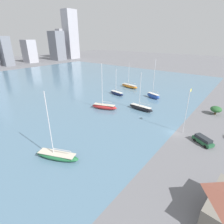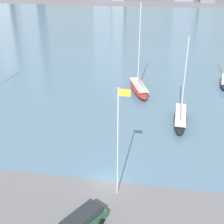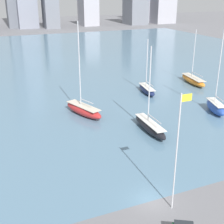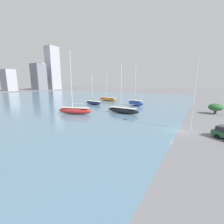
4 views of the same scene
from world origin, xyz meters
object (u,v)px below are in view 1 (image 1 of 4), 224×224
(sailboat_red, at_px, (104,106))
(sailboat_blue, at_px, (153,96))
(sailboat_orange, at_px, (129,86))
(flag_pole, at_px, (187,110))
(sailboat_navy, at_px, (117,93))
(sailboat_black, at_px, (141,108))
(sailboat_green, at_px, (57,155))
(parked_suv_green, at_px, (203,140))

(sailboat_red, distance_m, sailboat_blue, 24.11)
(sailboat_red, height_order, sailboat_orange, sailboat_red)
(flag_pole, xyz_separation_m, sailboat_navy, (16.52, 35.02, -5.89))
(sailboat_black, bearing_deg, sailboat_green, -178.19)
(sailboat_navy, relative_size, sailboat_orange, 0.92)
(sailboat_navy, distance_m, sailboat_blue, 16.36)
(sailboat_green, bearing_deg, sailboat_black, -23.40)
(sailboat_orange, xyz_separation_m, sailboat_black, (-23.23, -19.84, 0.04))
(sailboat_blue, bearing_deg, sailboat_orange, 82.84)
(sailboat_navy, bearing_deg, sailboat_blue, -59.96)
(flag_pole, bearing_deg, sailboat_orange, 50.71)
(flag_pole, xyz_separation_m, sailboat_orange, (30.38, 37.12, -5.84))
(sailboat_navy, height_order, sailboat_green, sailboat_green)
(sailboat_navy, relative_size, sailboat_blue, 0.71)
(sailboat_orange, relative_size, sailboat_blue, 0.77)
(sailboat_black, distance_m, parked_suv_green, 24.86)
(flag_pole, height_order, sailboat_navy, flag_pole)
(parked_suv_green, bearing_deg, sailboat_black, 97.86)
(flag_pole, height_order, parked_suv_green, flag_pole)
(sailboat_black, bearing_deg, parked_suv_green, -110.34)
(sailboat_red, distance_m, sailboat_green, 29.85)
(sailboat_blue, bearing_deg, sailboat_red, 177.24)
(flag_pole, distance_m, parked_suv_green, 8.41)
(flag_pole, relative_size, sailboat_red, 0.76)
(flag_pole, relative_size, sailboat_green, 0.82)
(flag_pole, xyz_separation_m, sailboat_blue, (22.28, 19.72, -5.55))
(sailboat_green, bearing_deg, sailboat_red, -2.19)
(sailboat_blue, bearing_deg, flag_pole, -120.70)
(sailboat_red, xyz_separation_m, sailboat_black, (7.44, -10.90, -0.10))
(sailboat_orange, height_order, sailboat_blue, sailboat_blue)
(sailboat_green, bearing_deg, sailboat_blue, -20.40)
(sailboat_navy, height_order, sailboat_red, sailboat_red)
(sailboat_orange, height_order, parked_suv_green, sailboat_orange)
(sailboat_blue, distance_m, parked_suv_green, 35.47)
(flag_pole, height_order, sailboat_orange, sailboat_orange)
(sailboat_green, xyz_separation_m, sailboat_orange, (58.64, 19.35, 0.06))
(sailboat_red, height_order, parked_suv_green, sailboat_red)
(sailboat_green, bearing_deg, sailboat_orange, -4.34)
(flag_pole, relative_size, parked_suv_green, 2.30)
(sailboat_orange, xyz_separation_m, parked_suv_green, (-32.93, -42.74, 0.12))
(sailboat_green, distance_m, parked_suv_green, 34.76)
(sailboat_green, relative_size, sailboat_orange, 1.20)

